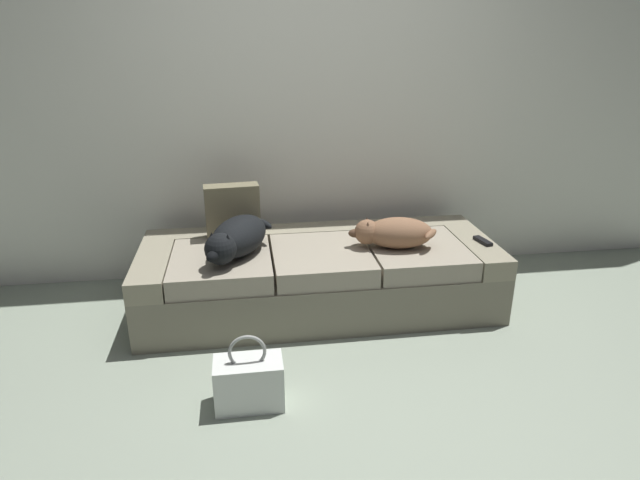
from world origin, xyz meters
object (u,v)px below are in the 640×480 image
Objects in this scene: handbag at (249,382)px; dog_dark at (236,238)px; dog_tan at (393,233)px; couch at (319,276)px; throw_pillow at (232,211)px; tv_remote at (483,241)px.

dog_dark is at bearing 92.42° from handbag.
couch is at bearing 166.54° from dog_tan.
dog_dark is (-0.50, -0.10, 0.32)m from couch.
couch is 6.46× the size of throw_pillow.
dog_tan is 1.62× the size of throw_pillow.
dog_dark is 1.80× the size of throw_pillow.
tv_remote is 0.40× the size of handbag.
tv_remote is at bearing 28.91° from handbag.
throw_pillow is at bearing 93.37° from dog_dark.
throw_pillow reaches higher than tv_remote.
handbag is at bearing -162.41° from tv_remote.
handbag is (-0.91, -0.83, -0.39)m from dog_tan.
tv_remote is at bearing -0.56° from dog_dark.
throw_pillow reaches higher than dog_tan.
dog_dark reaches higher than couch.
handbag is (-0.47, -0.94, -0.08)m from couch.
dog_tan is (0.44, -0.11, 0.31)m from couch.
dog_dark is 1.52m from tv_remote.
tv_remote is at bearing -12.56° from throw_pillow.
tv_remote is (1.52, -0.01, -0.10)m from dog_dark.
dog_tan is (0.94, -0.00, -0.02)m from dog_dark.
couch is at bearing -23.49° from throw_pillow.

